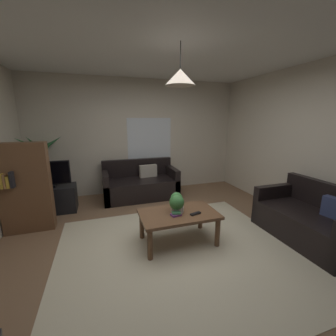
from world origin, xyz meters
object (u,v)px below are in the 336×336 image
(bookshelf_corner, at_px, (25,188))
(potted_palm_corner, at_px, (45,171))
(tv_stand, at_px, (51,199))
(couch_right_side, at_px, (310,221))
(tv, at_px, (47,174))
(book_on_table_1, at_px, (176,213))
(potted_plant_on_table, at_px, (177,202))
(book_on_table_0, at_px, (176,215))
(coffee_table, at_px, (179,217))
(pendant_lamp, at_px, (180,77))
(couch_under_window, at_px, (140,185))
(remote_on_table_0, at_px, (195,214))

(bookshelf_corner, bearing_deg, potted_palm_corner, 88.87)
(potted_palm_corner, bearing_deg, tv_stand, -73.27)
(couch_right_side, bearing_deg, tv, -120.02)
(book_on_table_1, bearing_deg, tv_stand, 136.65)
(tv, bearing_deg, potted_plant_on_table, -40.59)
(couch_right_side, bearing_deg, book_on_table_0, -102.87)
(potted_palm_corner, distance_m, bookshelf_corner, 1.19)
(coffee_table, bearing_deg, tv_stand, 138.76)
(couch_right_side, distance_m, bookshelf_corner, 4.29)
(pendant_lamp, bearing_deg, tv_stand, 138.76)
(book_on_table_0, bearing_deg, couch_under_window, 92.78)
(potted_palm_corner, bearing_deg, bookshelf_corner, -91.13)
(book_on_table_0, relative_size, remote_on_table_0, 0.85)
(coffee_table, xyz_separation_m, tv_stand, (-1.93, 1.70, -0.13))
(remote_on_table_0, bearing_deg, potted_plant_on_table, -141.27)
(potted_plant_on_table, relative_size, potted_palm_corner, 0.19)
(book_on_table_0, height_order, potted_palm_corner, potted_palm_corner)
(pendant_lamp, bearing_deg, tv, 139.12)
(couch_right_side, xyz_separation_m, potted_palm_corner, (-3.95, 2.75, 0.42))
(tv, height_order, potted_palm_corner, potted_palm_corner)
(couch_right_side, xyz_separation_m, book_on_table_0, (-1.93, 0.44, 0.19))
(couch_right_side, relative_size, coffee_table, 1.30)
(couch_under_window, height_order, couch_right_side, same)
(tv_stand, relative_size, pendant_lamp, 1.82)
(couch_under_window, height_order, coffee_table, couch_under_window)
(potted_plant_on_table, bearing_deg, coffee_table, -61.46)
(potted_plant_on_table, distance_m, tv, 2.53)
(potted_palm_corner, bearing_deg, couch_right_side, -34.83)
(couch_right_side, height_order, remote_on_table_0, couch_right_side)
(tv, height_order, bookshelf_corner, bookshelf_corner)
(couch_under_window, height_order, bookshelf_corner, bookshelf_corner)
(couch_under_window, distance_m, book_on_table_1, 2.06)
(couch_under_window, bearing_deg, couch_right_side, -50.92)
(bookshelf_corner, bearing_deg, tv_stand, 74.21)
(bookshelf_corner, relative_size, pendant_lamp, 2.82)
(tv_stand, xyz_separation_m, bookshelf_corner, (-0.19, -0.66, 0.45))
(book_on_table_0, distance_m, remote_on_table_0, 0.27)
(tv_stand, relative_size, potted_palm_corner, 0.62)
(remote_on_table_0, bearing_deg, book_on_table_0, -115.61)
(couch_right_side, distance_m, tv_stand, 4.39)
(potted_palm_corner, bearing_deg, book_on_table_1, -48.58)
(couch_under_window, distance_m, potted_palm_corner, 1.99)
(potted_plant_on_table, bearing_deg, book_on_table_0, -115.05)
(couch_right_side, distance_m, coffee_table, 1.93)
(couch_right_side, relative_size, tv_stand, 1.56)
(couch_right_side, bearing_deg, bookshelf_corner, -111.38)
(remote_on_table_0, distance_m, potted_palm_corner, 3.30)
(tv, bearing_deg, potted_palm_corner, 106.12)
(tv_stand, distance_m, bookshelf_corner, 0.82)
(book_on_table_0, distance_m, book_on_table_1, 0.03)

